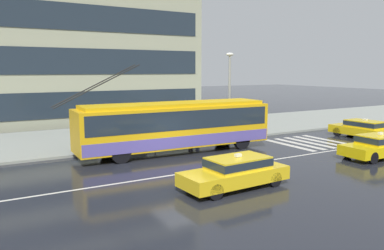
{
  "coord_description": "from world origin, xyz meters",
  "views": [
    {
      "loc": [
        -8.82,
        -16.35,
        4.76
      ],
      "look_at": [
        2.37,
        3.02,
        1.54
      ],
      "focal_mm": 35.84,
      "sensor_mm": 36.0,
      "label": 1
    }
  ],
  "objects_px": {
    "bus_shelter": "(125,114)",
    "pedestrian_approaching_curb": "(198,113)",
    "pedestrian_at_shelter": "(191,126)",
    "taxi_oncoming_near": "(236,171)",
    "street_lamp": "(230,87)",
    "taxi_cross_traffic": "(363,128)",
    "taxi_oncoming_far": "(378,145)",
    "trolleybus": "(176,125)"
  },
  "relations": [
    {
      "from": "bus_shelter",
      "to": "pedestrian_approaching_curb",
      "type": "relative_size",
      "value": 1.81
    },
    {
      "from": "pedestrian_at_shelter",
      "to": "taxi_oncoming_near",
      "type": "bearing_deg",
      "value": -109.23
    },
    {
      "from": "taxi_oncoming_near",
      "to": "pedestrian_approaching_curb",
      "type": "distance_m",
      "value": 11.86
    },
    {
      "from": "street_lamp",
      "to": "taxi_cross_traffic",
      "type": "bearing_deg",
      "value": -29.67
    },
    {
      "from": "pedestrian_at_shelter",
      "to": "taxi_oncoming_far",
      "type": "bearing_deg",
      "value": -53.27
    },
    {
      "from": "trolleybus",
      "to": "bus_shelter",
      "type": "bearing_deg",
      "value": 116.48
    },
    {
      "from": "taxi_cross_traffic",
      "to": "pedestrian_at_shelter",
      "type": "xyz_separation_m",
      "value": [
        -11.32,
        4.63,
        0.42
      ]
    },
    {
      "from": "taxi_oncoming_near",
      "to": "bus_shelter",
      "type": "bearing_deg",
      "value": 93.78
    },
    {
      "from": "taxi_oncoming_near",
      "to": "pedestrian_at_shelter",
      "type": "relative_size",
      "value": 2.81
    },
    {
      "from": "bus_shelter",
      "to": "pedestrian_approaching_curb",
      "type": "xyz_separation_m",
      "value": [
        5.45,
        -0.04,
        -0.26
      ]
    },
    {
      "from": "pedestrian_at_shelter",
      "to": "taxi_cross_traffic",
      "type": "bearing_deg",
      "value": -22.27
    },
    {
      "from": "trolleybus",
      "to": "pedestrian_at_shelter",
      "type": "distance_m",
      "value": 3.12
    },
    {
      "from": "trolleybus",
      "to": "taxi_oncoming_far",
      "type": "xyz_separation_m",
      "value": [
        8.88,
        -6.8,
        -0.9
      ]
    },
    {
      "from": "bus_shelter",
      "to": "pedestrian_approaching_curb",
      "type": "bearing_deg",
      "value": -0.47
    },
    {
      "from": "trolleybus",
      "to": "street_lamp",
      "type": "relative_size",
      "value": 2.17
    },
    {
      "from": "street_lamp",
      "to": "bus_shelter",
      "type": "bearing_deg",
      "value": 168.69
    },
    {
      "from": "bus_shelter",
      "to": "pedestrian_at_shelter",
      "type": "relative_size",
      "value": 2.16
    },
    {
      "from": "pedestrian_approaching_curb",
      "to": "street_lamp",
      "type": "height_order",
      "value": "street_lamp"
    },
    {
      "from": "taxi_cross_traffic",
      "to": "bus_shelter",
      "type": "relative_size",
      "value": 1.25
    },
    {
      "from": "bus_shelter",
      "to": "street_lamp",
      "type": "xyz_separation_m",
      "value": [
        7.12,
        -1.42,
        1.64
      ]
    },
    {
      "from": "trolleybus",
      "to": "street_lamp",
      "type": "height_order",
      "value": "street_lamp"
    },
    {
      "from": "taxi_oncoming_near",
      "to": "pedestrian_approaching_curb",
      "type": "bearing_deg",
      "value": 66.38
    },
    {
      "from": "bus_shelter",
      "to": "street_lamp",
      "type": "relative_size",
      "value": 0.62
    },
    {
      "from": "bus_shelter",
      "to": "taxi_oncoming_near",
      "type": "bearing_deg",
      "value": -86.22
    },
    {
      "from": "taxi_oncoming_near",
      "to": "street_lamp",
      "type": "distance_m",
      "value": 11.78
    },
    {
      "from": "trolleybus",
      "to": "taxi_cross_traffic",
      "type": "relative_size",
      "value": 2.82
    },
    {
      "from": "taxi_oncoming_far",
      "to": "pedestrian_approaching_curb",
      "type": "distance_m",
      "value": 11.66
    },
    {
      "from": "taxi_cross_traffic",
      "to": "pedestrian_approaching_curb",
      "type": "xyz_separation_m",
      "value": [
        -9.87,
        6.05,
        1.02
      ]
    },
    {
      "from": "street_lamp",
      "to": "taxi_oncoming_near",
      "type": "bearing_deg",
      "value": -124.11
    },
    {
      "from": "taxi_oncoming_near",
      "to": "taxi_oncoming_far",
      "type": "distance_m",
      "value": 9.98
    },
    {
      "from": "taxi_oncoming_far",
      "to": "pedestrian_at_shelter",
      "type": "distance_m",
      "value": 11.18
    },
    {
      "from": "taxi_oncoming_near",
      "to": "street_lamp",
      "type": "height_order",
      "value": "street_lamp"
    },
    {
      "from": "taxi_oncoming_near",
      "to": "street_lamp",
      "type": "bearing_deg",
      "value": 55.89
    },
    {
      "from": "pedestrian_approaching_curb",
      "to": "street_lamp",
      "type": "distance_m",
      "value": 2.88
    },
    {
      "from": "taxi_oncoming_near",
      "to": "taxi_cross_traffic",
      "type": "xyz_separation_m",
      "value": [
        14.6,
        4.78,
        -0.0
      ]
    },
    {
      "from": "trolleybus",
      "to": "pedestrian_at_shelter",
      "type": "bearing_deg",
      "value": 44.37
    },
    {
      "from": "taxi_oncoming_far",
      "to": "bus_shelter",
      "type": "xyz_separation_m",
      "value": [
        -10.69,
        10.42,
        1.28
      ]
    },
    {
      "from": "taxi_cross_traffic",
      "to": "street_lamp",
      "type": "relative_size",
      "value": 0.77
    },
    {
      "from": "taxi_cross_traffic",
      "to": "bus_shelter",
      "type": "distance_m",
      "value": 16.54
    },
    {
      "from": "taxi_oncoming_near",
      "to": "taxi_cross_traffic",
      "type": "height_order",
      "value": "same"
    },
    {
      "from": "taxi_cross_traffic",
      "to": "street_lamp",
      "type": "distance_m",
      "value": 9.88
    },
    {
      "from": "pedestrian_approaching_curb",
      "to": "taxi_oncoming_near",
      "type": "bearing_deg",
      "value": -113.62
    }
  ]
}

